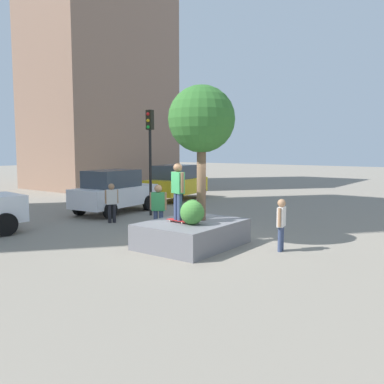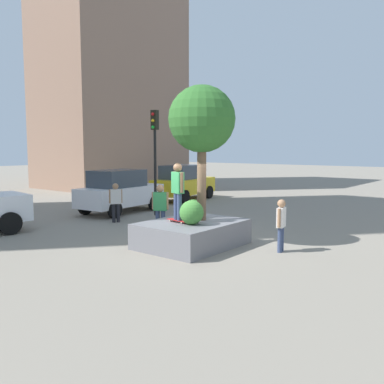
{
  "view_description": "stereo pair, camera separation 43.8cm",
  "coord_description": "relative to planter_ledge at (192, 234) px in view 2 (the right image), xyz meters",
  "views": [
    {
      "loc": [
        -10.29,
        -7.74,
        2.97
      ],
      "look_at": [
        -0.31,
        -0.33,
        1.66
      ],
      "focal_mm": 38.87,
      "sensor_mm": 36.0,
      "label": 1
    },
    {
      "loc": [
        -10.02,
        -8.08,
        2.97
      ],
      "look_at": [
        -0.31,
        -0.33,
        1.66
      ],
      "focal_mm": 38.87,
      "sensor_mm": 36.0,
      "label": 2
    }
  ],
  "objects": [
    {
      "name": "ground_plane",
      "position": [
        0.31,
        0.33,
        -0.38
      ],
      "size": [
        120.0,
        120.0,
        0.0
      ],
      "primitive_type": "plane",
      "color": "gray"
    },
    {
      "name": "planter_ledge",
      "position": [
        0.0,
        0.0,
        0.0
      ],
      "size": [
        3.08,
        2.35,
        0.76
      ],
      "primitive_type": "cube",
      "color": "slate",
      "rests_on": "ground"
    },
    {
      "name": "plaza_tree",
      "position": [
        0.39,
        -0.07,
        3.43
      ],
      "size": [
        2.03,
        2.03,
        4.11
      ],
      "color": "brown",
      "rests_on": "planter_ledge"
    },
    {
      "name": "boxwood_shrub",
      "position": [
        -0.4,
        -0.3,
        0.73
      ],
      "size": [
        0.71,
        0.71,
        0.71
      ],
      "primitive_type": "sphere",
      "color": "#3D7A33",
      "rests_on": "planter_ledge"
    },
    {
      "name": "hedge_clump",
      "position": [
        0.54,
        0.38,
        0.68
      ],
      "size": [
        0.6,
        0.6,
        0.6
      ],
      "primitive_type": "sphere",
      "color": "#3D7A33",
      "rests_on": "planter_ledge"
    },
    {
      "name": "skateboard",
      "position": [
        -0.38,
        0.24,
        0.44
      ],
      "size": [
        0.31,
        0.82,
        0.07
      ],
      "color": "#A51E1E",
      "rests_on": "planter_ledge"
    },
    {
      "name": "skateboarder",
      "position": [
        -0.38,
        0.24,
        1.44
      ],
      "size": [
        0.34,
        0.55,
        1.7
      ],
      "color": "navy",
      "rests_on": "skateboard"
    },
    {
      "name": "sedan_parked",
      "position": [
        3.11,
        6.75,
        0.63
      ],
      "size": [
        4.42,
        2.34,
        1.98
      ],
      "color": "white",
      "rests_on": "ground"
    },
    {
      "name": "taxi_cab",
      "position": [
        8.57,
        7.49,
        0.64
      ],
      "size": [
        4.53,
        2.5,
        2.01
      ],
      "color": "gold",
      "rests_on": "ground"
    },
    {
      "name": "traffic_light_corner",
      "position": [
        3.58,
        4.94,
        2.77
      ],
      "size": [
        0.36,
        0.31,
        4.62
      ],
      "color": "black",
      "rests_on": "ground"
    },
    {
      "name": "bystander_watching",
      "position": [
        1.03,
        -2.44,
        0.5
      ],
      "size": [
        0.51,
        0.25,
        1.52
      ],
      "color": "navy",
      "rests_on": "ground"
    },
    {
      "name": "passerby_with_bag",
      "position": [
        1.28,
        4.94,
        0.53
      ],
      "size": [
        0.47,
        0.38,
        1.58
      ],
      "color": "black",
      "rests_on": "ground"
    },
    {
      "name": "pedestrian_crossing",
      "position": [
        0.76,
        2.01,
        0.62
      ],
      "size": [
        0.41,
        0.51,
        1.72
      ],
      "color": "navy",
      "rests_on": "ground"
    },
    {
      "name": "brick_midrise",
      "position": [
        12.31,
        17.86,
        8.8
      ],
      "size": [
        10.8,
        6.77,
        18.37
      ],
      "primitive_type": "cube",
      "color": "#8C6B56",
      "rests_on": "ground"
    }
  ]
}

